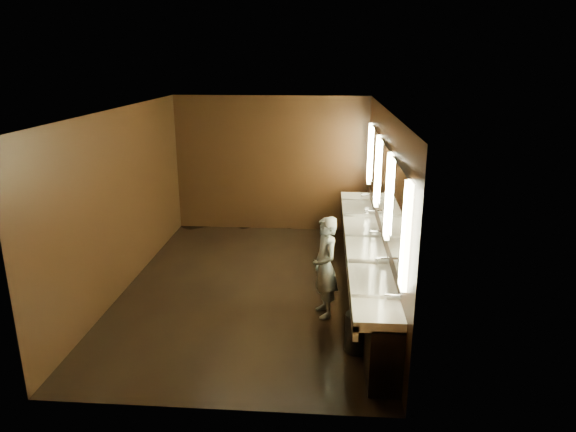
% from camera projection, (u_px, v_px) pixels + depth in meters
% --- Properties ---
extents(floor, '(6.00, 6.00, 0.00)m').
position_uv_depth(floor, '(252.00, 287.00, 8.22)').
color(floor, black).
rests_on(floor, ground).
extents(ceiling, '(4.00, 6.00, 0.02)m').
position_uv_depth(ceiling, '(248.00, 110.00, 7.39)').
color(ceiling, '#2D2D2B').
rests_on(ceiling, wall_back).
extents(wall_back, '(4.00, 0.02, 2.80)m').
position_uv_depth(wall_back, '(271.00, 164.00, 10.66)').
color(wall_back, black).
rests_on(wall_back, floor).
extents(wall_front, '(4.00, 0.02, 2.80)m').
position_uv_depth(wall_front, '(206.00, 286.00, 4.95)').
color(wall_front, black).
rests_on(wall_front, floor).
extents(wall_left, '(0.02, 6.00, 2.80)m').
position_uv_depth(wall_left, '(123.00, 200.00, 7.95)').
color(wall_left, black).
rests_on(wall_left, floor).
extents(wall_right, '(0.02, 6.00, 2.80)m').
position_uv_depth(wall_right, '(383.00, 206.00, 7.66)').
color(wall_right, black).
rests_on(wall_right, floor).
extents(sink_counter, '(0.55, 5.40, 1.01)m').
position_uv_depth(sink_counter, '(366.00, 261.00, 7.94)').
color(sink_counter, black).
rests_on(sink_counter, floor).
extents(mirror_band, '(0.06, 5.03, 1.15)m').
position_uv_depth(mirror_band, '(383.00, 183.00, 7.56)').
color(mirror_band, '#FFF9B6').
rests_on(mirror_band, wall_right).
extents(person, '(0.49, 0.61, 1.45)m').
position_uv_depth(person, '(325.00, 267.00, 7.14)').
color(person, '#82AEC2').
rests_on(person, floor).
extents(trash_bin, '(0.42, 0.42, 0.50)m').
position_uv_depth(trash_bin, '(358.00, 332.00, 6.37)').
color(trash_bin, black).
rests_on(trash_bin, floor).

